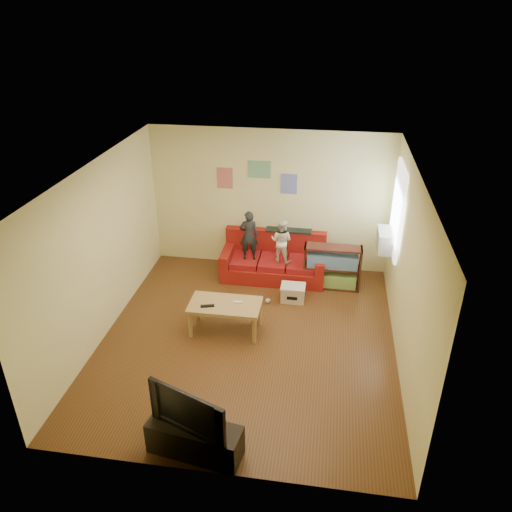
# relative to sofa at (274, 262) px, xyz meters

# --- Properties ---
(room_shell) EXTENTS (4.52, 5.02, 2.72)m
(room_shell) POSITION_rel_sofa_xyz_m (-0.15, -2.07, 1.07)
(room_shell) COLOR brown
(room_shell) RESTS_ON ground
(sofa) EXTENTS (1.92, 0.88, 0.85)m
(sofa) POSITION_rel_sofa_xyz_m (0.00, 0.00, 0.00)
(sofa) COLOR maroon
(sofa) RESTS_ON ground
(child_a) EXTENTS (0.38, 0.28, 0.95)m
(child_a) POSITION_rel_sofa_xyz_m (-0.45, -0.17, 0.60)
(child_a) COLOR black
(child_a) RESTS_ON sofa
(child_b) EXTENTS (0.47, 0.40, 0.83)m
(child_b) POSITION_rel_sofa_xyz_m (0.15, -0.17, 0.53)
(child_b) COLOR white
(child_b) RESTS_ON sofa
(coffee_table) EXTENTS (1.12, 0.62, 0.50)m
(coffee_table) POSITION_rel_sofa_xyz_m (-0.54, -1.90, 0.15)
(coffee_table) COLOR tan
(coffee_table) RESTS_ON ground
(remote) EXTENTS (0.22, 0.11, 0.02)m
(remote) POSITION_rel_sofa_xyz_m (-0.79, -2.02, 0.23)
(remote) COLOR black
(remote) RESTS_ON coffee_table
(game_controller) EXTENTS (0.14, 0.05, 0.03)m
(game_controller) POSITION_rel_sofa_xyz_m (-0.34, -1.85, 0.23)
(game_controller) COLOR white
(game_controller) RESTS_ON coffee_table
(bookshelf) EXTENTS (1.02, 0.31, 0.82)m
(bookshelf) POSITION_rel_sofa_xyz_m (1.09, -0.27, 0.08)
(bookshelf) COLOR #4A1F16
(bookshelf) RESTS_ON ground
(window) EXTENTS (0.04, 1.08, 1.48)m
(window) POSITION_rel_sofa_xyz_m (2.07, -0.42, 1.36)
(window) COLOR white
(window) RESTS_ON room_shell
(ac_unit) EXTENTS (0.28, 0.55, 0.35)m
(ac_unit) POSITION_rel_sofa_xyz_m (1.95, -0.42, 0.80)
(ac_unit) COLOR #B7B2A3
(ac_unit) RESTS_ON window
(artwork_left) EXTENTS (0.30, 0.01, 0.40)m
(artwork_left) POSITION_rel_sofa_xyz_m (-1.00, 0.42, 1.47)
(artwork_left) COLOR #D87266
(artwork_left) RESTS_ON room_shell
(artwork_center) EXTENTS (0.42, 0.01, 0.32)m
(artwork_center) POSITION_rel_sofa_xyz_m (-0.35, 0.42, 1.67)
(artwork_center) COLOR #72B27F
(artwork_center) RESTS_ON room_shell
(artwork_right) EXTENTS (0.30, 0.01, 0.38)m
(artwork_right) POSITION_rel_sofa_xyz_m (0.20, 0.42, 1.42)
(artwork_right) COLOR #727FCC
(artwork_right) RESTS_ON room_shell
(file_box) EXTENTS (0.42, 0.32, 0.29)m
(file_box) POSITION_rel_sofa_xyz_m (0.44, -0.84, -0.14)
(file_box) COLOR silver
(file_box) RESTS_ON ground
(tv_stand) EXTENTS (1.15, 0.54, 0.41)m
(tv_stand) POSITION_rel_sofa_xyz_m (-0.39, -4.32, -0.08)
(tv_stand) COLOR black
(tv_stand) RESTS_ON ground
(television) EXTENTS (0.98, 0.50, 0.58)m
(television) POSITION_rel_sofa_xyz_m (-0.39, -4.32, 0.42)
(television) COLOR black
(television) RESTS_ON tv_stand
(tissue) EXTENTS (0.11, 0.11, 0.09)m
(tissue) POSITION_rel_sofa_xyz_m (0.02, -1.00, -0.24)
(tissue) COLOR silver
(tissue) RESTS_ON ground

